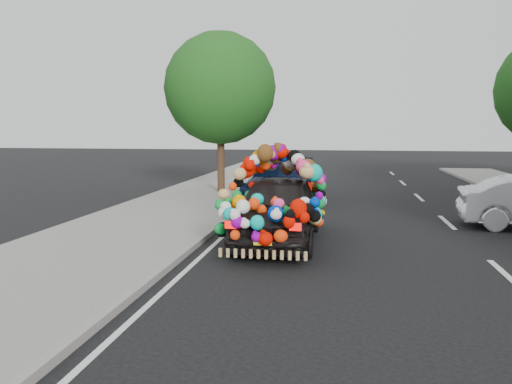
% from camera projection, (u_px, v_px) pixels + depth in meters
% --- Properties ---
extents(ground, '(100.00, 100.00, 0.00)m').
position_uv_depth(ground, '(300.00, 266.00, 9.28)').
color(ground, black).
rests_on(ground, ground).
extents(sidewalk, '(4.00, 60.00, 0.12)m').
position_uv_depth(sidewalk, '(85.00, 253.00, 9.98)').
color(sidewalk, gray).
rests_on(sidewalk, ground).
extents(kerb, '(0.15, 60.00, 0.13)m').
position_uv_depth(kerb, '(179.00, 257.00, 9.66)').
color(kerb, gray).
rests_on(kerb, ground).
extents(lane_markings, '(6.00, 50.00, 0.01)m').
position_uv_depth(lane_markings, '(506.00, 275.00, 8.68)').
color(lane_markings, silver).
rests_on(lane_markings, ground).
extents(tree_near_sidewalk, '(4.20, 4.20, 6.13)m').
position_uv_depth(tree_near_sidewalk, '(220.00, 89.00, 18.69)').
color(tree_near_sidewalk, '#332114').
rests_on(tree_near_sidewalk, ground).
extents(plush_art_car, '(2.12, 4.57, 2.14)m').
position_uv_depth(plush_art_car, '(278.00, 193.00, 11.20)').
color(plush_art_car, black).
rests_on(plush_art_car, ground).
extents(navy_sedan, '(2.32, 5.14, 1.46)m').
position_uv_depth(navy_sedan, '(281.00, 181.00, 17.40)').
color(navy_sedan, black).
rests_on(navy_sedan, ground).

